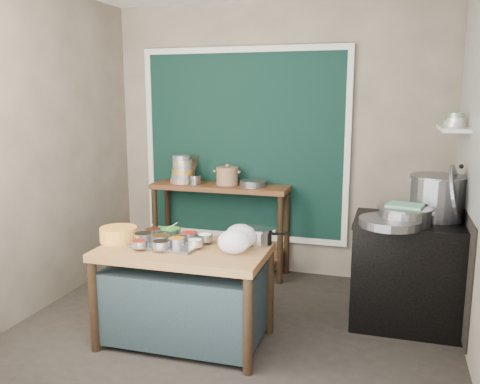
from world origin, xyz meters
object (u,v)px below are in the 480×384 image
(saucepan, at_px, (259,236))
(stock_pot, at_px, (437,197))
(stove_block, at_px, (410,274))
(condiment_tray, at_px, (169,244))
(back_counter, at_px, (220,229))
(steamer, at_px, (405,215))
(prep_table, at_px, (185,295))
(utensil_cup, at_px, (195,180))
(yellow_basin, at_px, (119,234))
(ceramic_crock, at_px, (227,177))

(saucepan, relative_size, stock_pot, 0.50)
(stove_block, relative_size, condiment_tray, 1.78)
(back_counter, bearing_deg, steamer, -25.97)
(prep_table, relative_size, back_counter, 0.86)
(stove_block, bearing_deg, condiment_tray, -155.15)
(saucepan, xyz_separation_m, stock_pot, (1.31, 0.69, 0.25))
(stove_block, xyz_separation_m, condiment_tray, (-1.78, -0.82, 0.34))
(back_counter, bearing_deg, stock_pot, -16.84)
(back_counter, height_order, steamer, steamer)
(stove_block, xyz_separation_m, stock_pot, (0.18, 0.10, 0.63))
(utensil_cup, xyz_separation_m, stock_pot, (2.35, -0.59, 0.06))
(yellow_basin, bearing_deg, prep_table, -1.38)
(yellow_basin, bearing_deg, condiment_tray, 1.99)
(stock_pot, bearing_deg, ceramic_crock, 161.81)
(condiment_tray, bearing_deg, yellow_basin, -178.01)
(back_counter, distance_m, stock_pot, 2.25)
(condiment_tray, bearing_deg, prep_table, -11.63)
(utensil_cup, bearing_deg, stock_pot, -14.12)
(stove_block, bearing_deg, prep_table, -152.60)
(stove_block, height_order, utensil_cup, utensil_cup)
(back_counter, height_order, stove_block, back_counter)
(condiment_tray, height_order, ceramic_crock, ceramic_crock)
(stove_block, relative_size, yellow_basin, 3.13)
(prep_table, xyz_separation_m, ceramic_crock, (-0.19, 1.61, 0.66))
(utensil_cup, height_order, stock_pot, stock_pot)
(stove_block, bearing_deg, yellow_basin, -159.11)
(yellow_basin, relative_size, saucepan, 1.27)
(prep_table, height_order, yellow_basin, yellow_basin)
(stock_pot, bearing_deg, prep_table, -152.40)
(yellow_basin, bearing_deg, stock_pot, 21.58)
(condiment_tray, bearing_deg, ceramic_crock, 92.03)
(prep_table, height_order, stock_pot, stock_pot)
(yellow_basin, xyz_separation_m, steamer, (2.12, 0.68, 0.14))
(ceramic_crock, bearing_deg, yellow_basin, -102.72)
(condiment_tray, height_order, stock_pot, stock_pot)
(condiment_tray, relative_size, ceramic_crock, 2.06)
(saucepan, xyz_separation_m, utensil_cup, (-1.04, 1.28, 0.19))
(utensil_cup, relative_size, ceramic_crock, 0.66)
(prep_table, bearing_deg, ceramic_crock, 95.93)
(stove_block, xyz_separation_m, saucepan, (-1.13, -0.59, 0.39))
(utensil_cup, xyz_separation_m, ceramic_crock, (0.34, 0.07, 0.03))
(back_counter, height_order, utensil_cup, utensil_cup)
(steamer, bearing_deg, stove_block, 65.85)
(yellow_basin, distance_m, ceramic_crock, 1.65)
(condiment_tray, bearing_deg, utensil_cup, 104.61)
(condiment_tray, xyz_separation_m, saucepan, (0.64, 0.23, 0.05))
(back_counter, xyz_separation_m, steamer, (1.83, -0.89, 0.47))
(condiment_tray, height_order, utensil_cup, utensil_cup)
(stove_block, distance_m, stock_pot, 0.67)
(saucepan, height_order, ceramic_crock, ceramic_crock)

